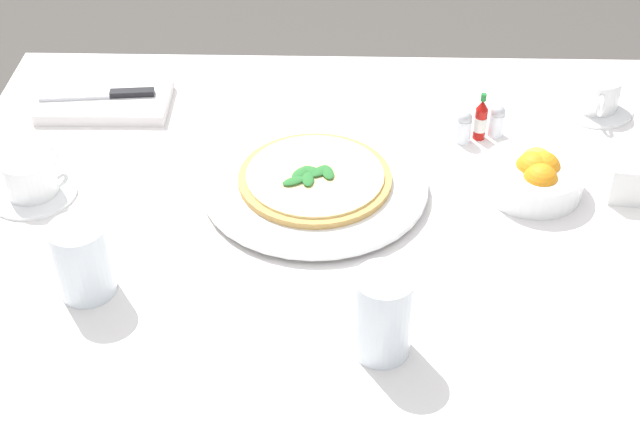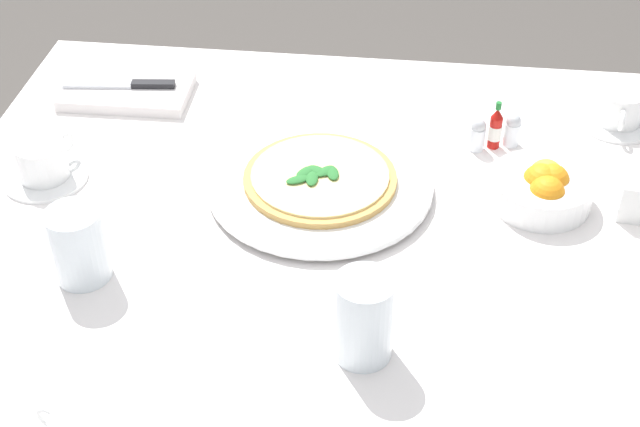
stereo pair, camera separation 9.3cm
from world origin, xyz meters
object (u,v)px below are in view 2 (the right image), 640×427
at_px(dinner_knife, 124,85).
at_px(coffee_cup_near_left, 620,110).
at_px(water_glass_center_back, 363,321).
at_px(salt_shaker, 477,136).
at_px(coffee_cup_far_left, 43,163).
at_px(pepper_shaker, 512,131).
at_px(pizza, 320,177).
at_px(water_glass_back_corner, 79,249).
at_px(napkin_folded, 127,91).
at_px(hot_sauce_bottle, 495,129).
at_px(citrus_bowl, 543,188).
at_px(pizza_plate, 320,185).

bearing_deg(dinner_knife, coffee_cup_near_left, 174.77).
bearing_deg(water_glass_center_back, salt_shaker, -107.63).
xyz_separation_m(coffee_cup_far_left, water_glass_center_back, (-0.51, 0.30, 0.02)).
height_order(water_glass_center_back, pepper_shaker, water_glass_center_back).
height_order(pizza, water_glass_back_corner, water_glass_back_corner).
xyz_separation_m(napkin_folded, hot_sauce_bottle, (-0.63, 0.08, 0.02)).
bearing_deg(dinner_knife, citrus_bowl, 156.34).
xyz_separation_m(pizza_plate, water_glass_center_back, (-0.09, 0.32, 0.04)).
bearing_deg(pepper_shaker, coffee_cup_near_left, -155.44).
bearing_deg(pizza, coffee_cup_near_left, -152.79).
bearing_deg(coffee_cup_far_left, citrus_bowl, -177.85).
distance_m(hot_sauce_bottle, pepper_shaker, 0.03).
bearing_deg(hot_sauce_bottle, pizza_plate, 29.66).
bearing_deg(pizza, water_glass_center_back, 105.74).
height_order(citrus_bowl, pepper_shaker, citrus_bowl).
relative_size(coffee_cup_far_left, salt_shaker, 2.31).
relative_size(coffee_cup_near_left, water_glass_back_corner, 1.24).
bearing_deg(water_glass_center_back, citrus_bowl, -126.04).
height_order(coffee_cup_near_left, napkin_folded, coffee_cup_near_left).
bearing_deg(pizza_plate, citrus_bowl, -178.48).
height_order(coffee_cup_far_left, water_glass_back_corner, water_glass_back_corner).
distance_m(coffee_cup_far_left, dinner_knife, 0.26).
relative_size(pizza_plate, water_glass_center_back, 2.91).
bearing_deg(citrus_bowl, salt_shaker, -54.84).
relative_size(water_glass_center_back, hot_sauce_bottle, 1.41).
xyz_separation_m(pizza, dinner_knife, (0.37, -0.23, -0.00)).
height_order(water_glass_center_back, napkin_folded, water_glass_center_back).
bearing_deg(pizza_plate, water_glass_center_back, 105.70).
relative_size(pizza, coffee_cup_far_left, 1.78).
height_order(pizza_plate, pizza, pizza).
bearing_deg(coffee_cup_far_left, napkin_folded, -102.36).
distance_m(coffee_cup_near_left, dinner_knife, 0.85).
xyz_separation_m(hot_sauce_bottle, pepper_shaker, (-0.03, -0.01, -0.01)).
xyz_separation_m(coffee_cup_near_left, water_glass_center_back, (0.38, 0.56, 0.03)).
bearing_deg(citrus_bowl, water_glass_center_back, 53.96).
height_order(napkin_folded, pepper_shaker, pepper_shaker).
xyz_separation_m(pizza, coffee_cup_far_left, (0.42, 0.02, 0.00)).
bearing_deg(napkin_folded, coffee_cup_near_left, 179.80).
xyz_separation_m(hot_sauce_bottle, salt_shaker, (0.03, 0.01, -0.01)).
distance_m(coffee_cup_near_left, citrus_bowl, 0.28).
bearing_deg(salt_shaker, water_glass_back_corner, 34.63).
bearing_deg(citrus_bowl, coffee_cup_near_left, -121.50).
xyz_separation_m(pizza, coffee_cup_near_left, (-0.47, -0.24, 0.00)).
distance_m(citrus_bowl, pepper_shaker, 0.16).
bearing_deg(water_glass_center_back, pepper_shaker, -112.83).
distance_m(citrus_bowl, salt_shaker, 0.16).
distance_m(water_glass_center_back, citrus_bowl, 0.41).
relative_size(water_glass_center_back, salt_shaker, 2.09).
distance_m(pizza, hot_sauce_bottle, 0.31).
height_order(water_glass_center_back, dinner_knife, water_glass_center_back).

